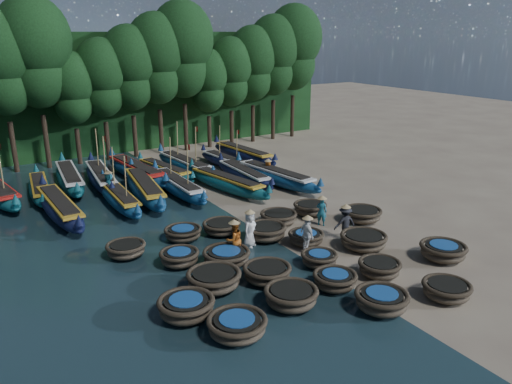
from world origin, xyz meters
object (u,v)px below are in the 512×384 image
coracle_24 (310,208)px  long_boat_14 (165,170)px  coracle_18 (306,237)px  coracle_23 (279,217)px  long_boat_6 (227,183)px  long_boat_17 (244,154)px  long_boat_11 (70,178)px  coracle_8 (380,268)px  long_boat_13 (137,171)px  fisherman_0 (250,228)px  coracle_10 (186,307)px  fisherman_4 (307,234)px  fisherman_1 (322,209)px  coracle_5 (237,326)px  long_boat_12 (101,177)px  coracle_9 (443,251)px  fisherman_6 (268,170)px  coracle_15 (179,257)px  fisherman_2 (234,239)px  long_boat_7 (244,174)px  coracle_19 (362,214)px  coracle_3 (382,300)px  coracle_16 (226,256)px  coracle_4 (446,290)px  coracle_12 (267,273)px  coracle_6 (291,296)px  long_boat_15 (185,164)px  long_boat_3 (119,197)px  long_boat_8 (276,176)px  coracle_7 (335,280)px  long_boat_16 (226,162)px  fisherman_5 (109,184)px  fisherman_3 (345,222)px  coracle_14 (364,240)px  coracle_11 (214,279)px  coracle_20 (126,249)px  long_boat_10 (40,189)px  coracle_21 (183,233)px  coracle_13 (319,259)px

coracle_24 → long_boat_14: long_boat_14 is taller
coracle_18 → coracle_23: bearing=82.8°
long_boat_6 → long_boat_17: bearing=42.0°
long_boat_11 → coracle_24: bearing=-45.8°
coracle_8 → long_boat_13: size_ratio=0.20×
long_boat_11 → fisherman_0: bearing=-65.3°
coracle_10 → fisherman_4: 7.53m
coracle_23 → long_boat_14: (-1.70, 11.96, 0.10)m
long_boat_11 → fisherman_1: bearing=-50.2°
coracle_5 → long_boat_12: 20.22m
coracle_9 → coracle_23: coracle_9 is taller
fisherman_6 → coracle_15: bearing=172.5°
coracle_15 → fisherman_2: bearing=-12.8°
long_boat_6 → long_boat_7: 2.40m
long_boat_6 → coracle_19: bearing=-77.6°
coracle_3 → coracle_16: coracle_3 is taller
coracle_4 → coracle_12: 7.10m
coracle_6 → long_boat_15: size_ratio=0.30×
long_boat_3 → long_boat_8: long_boat_3 is taller
coracle_5 → coracle_12: bearing=42.2°
coracle_7 → long_boat_6: long_boat_6 is taller
coracle_3 → coracle_5: size_ratio=1.07×
long_boat_16 → fisherman_5: (-9.69, -2.47, 0.38)m
coracle_24 → long_boat_16: size_ratio=0.30×
coracle_3 → fisherman_3: fisherman_3 is taller
long_boat_6 → long_boat_16: size_ratio=1.12×
long_boat_16 → fisherman_0: size_ratio=3.68×
coracle_7 → fisherman_3: 5.28m
coracle_24 → long_boat_12: 14.75m
coracle_14 → coracle_12: bearing=-176.2°
coracle_11 → fisherman_0: bearing=39.9°
coracle_20 → fisherman_0: fisherman_0 is taller
coracle_24 → long_boat_10: size_ratio=0.30×
long_boat_6 → fisherman_2: (-4.62, -9.08, 0.37)m
coracle_3 → coracle_7: bearing=99.4°
coracle_10 → coracle_19: size_ratio=0.89×
long_boat_17 → coracle_24: bearing=-109.1°
coracle_4 → coracle_24: size_ratio=0.97×
long_boat_6 → long_boat_8: (3.52, -0.46, 0.03)m
coracle_7 → coracle_11: (-4.18, 2.55, 0.05)m
coracle_7 → fisherman_2: (-1.98, 4.75, 0.52)m
coracle_4 → long_boat_13: long_boat_13 is taller
coracle_12 → fisherman_4: fisherman_4 is taller
coracle_9 → coracle_23: 8.56m
coracle_10 → long_boat_6: (8.64, 12.63, 0.11)m
long_boat_7 → fisherman_2: bearing=-120.4°
coracle_21 → long_boat_3: (-1.14, 6.77, 0.17)m
coracle_7 → coracle_10: 6.13m
coracle_3 → coracle_19: (5.89, 7.24, -0.02)m
coracle_13 → coracle_15: 6.22m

